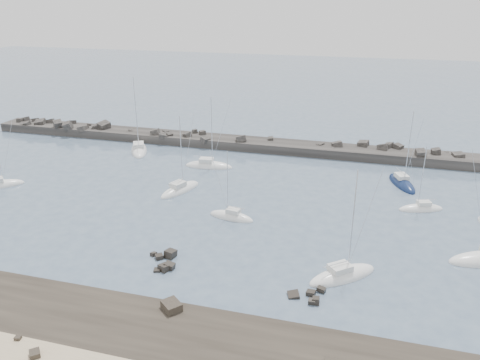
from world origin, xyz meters
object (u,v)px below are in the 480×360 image
sailboat_3 (209,166)px  sailboat_4 (231,217)px  sailboat_2 (180,190)px  sailboat_1 (139,150)px  sailboat_5 (342,276)px  sailboat_6 (402,184)px  sailboat_0 (0,186)px  sailboat_7 (421,209)px

sailboat_3 → sailboat_4: 22.02m
sailboat_3 → sailboat_2: bearing=-93.9°
sailboat_2 → sailboat_1: bearing=133.0°
sailboat_2 → sailboat_5: sailboat_5 is taller
sailboat_4 → sailboat_1: bearing=137.7°
sailboat_1 → sailboat_2: (16.27, -17.48, -0.01)m
sailboat_2 → sailboat_5: (27.65, -18.60, -0.00)m
sailboat_5 → sailboat_6: bearing=76.0°
sailboat_2 → sailboat_5: bearing=-33.9°
sailboat_0 → sailboat_6: size_ratio=0.88×
sailboat_3 → sailboat_6: sailboat_3 is taller
sailboat_0 → sailboat_3: (30.97, 18.49, 0.00)m
sailboat_7 → sailboat_4: bearing=-159.1°
sailboat_6 → sailboat_7: (2.35, -9.81, -0.01)m
sailboat_3 → sailboat_7: size_ratio=1.32×
sailboat_0 → sailboat_6: (65.63, 19.02, 0.00)m
sailboat_6 → sailboat_7: 10.09m
sailboat_6 → sailboat_2: bearing=-160.3°
sailboat_6 → sailboat_7: sailboat_6 is taller
sailboat_3 → sailboat_6: 34.66m
sailboat_1 → sailboat_5: (43.92, -36.07, -0.01)m
sailboat_6 → sailboat_3: bearing=-179.1°
sailboat_0 → sailboat_3: bearing=30.8°
sailboat_1 → sailboat_5: 56.84m
sailboat_6 → sailboat_0: bearing=-163.8°
sailboat_0 → sailboat_1: 27.54m
sailboat_1 → sailboat_2: sailboat_1 is taller
sailboat_0 → sailboat_4: size_ratio=1.11×
sailboat_0 → sailboat_7: size_ratio=1.13×
sailboat_3 → sailboat_7: 38.15m
sailboat_1 → sailboat_4: size_ratio=1.47×
sailboat_4 → sailboat_6: bearing=39.4°
sailboat_5 → sailboat_6: 32.28m
sailboat_1 → sailboat_3: size_ratio=1.14×
sailboat_2 → sailboat_5: 33.32m
sailboat_1 → sailboat_5: sailboat_1 is taller
sailboat_3 → sailboat_5: sailboat_3 is taller
sailboat_0 → sailboat_2: (30.15, 6.31, 0.00)m
sailboat_4 → sailboat_5: (16.63, -11.26, 0.00)m
sailboat_0 → sailboat_1: size_ratio=0.76×
sailboat_1 → sailboat_7: 56.02m
sailboat_3 → sailboat_5: bearing=-48.9°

